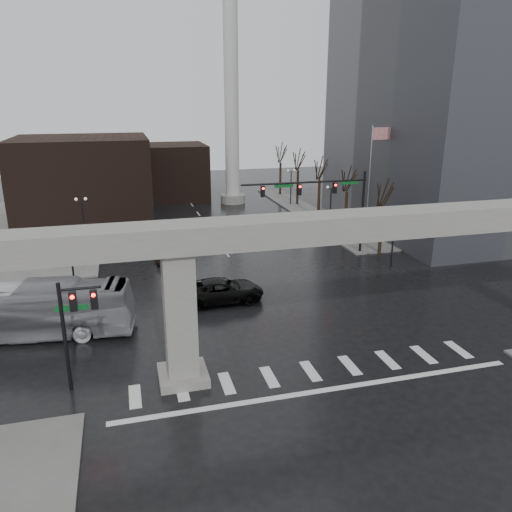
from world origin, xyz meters
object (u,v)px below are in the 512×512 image
object	(u,v)px
city_bus	(30,310)
far_car	(164,253)
pickup_truck	(221,290)
signal_mast_arm	(326,196)

from	to	relation	value
city_bus	far_car	distance (m)	16.66
pickup_truck	far_car	world-z (taller)	pickup_truck
signal_mast_arm	pickup_truck	xyz separation A→B (m)	(-11.85, -8.66, -4.95)
pickup_truck	city_bus	bearing A→B (deg)	100.12
signal_mast_arm	pickup_truck	bearing A→B (deg)	-143.84
pickup_truck	far_car	distance (m)	11.61
signal_mast_arm	pickup_truck	world-z (taller)	signal_mast_arm
signal_mast_arm	pickup_truck	distance (m)	15.48
city_bus	far_car	xyz separation A→B (m)	(9.59, 13.59, -1.02)
far_car	pickup_truck	bearing A→B (deg)	-74.86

